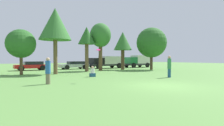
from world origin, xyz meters
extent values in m
plane|color=#5B8E42|center=(0.00, 0.00, 0.00)|extent=(120.00, 120.00, 0.00)
cylinder|color=#726651|center=(-5.68, 4.24, 0.33)|extent=(0.27, 0.27, 0.66)
cylinder|color=#2659A5|center=(-5.68, 4.24, 1.06)|extent=(0.32, 0.32, 0.81)
sphere|color=tan|center=(-5.68, 4.24, 1.57)|extent=(0.23, 0.23, 0.23)
cylinder|color=navy|center=(4.12, 3.18, 0.36)|extent=(0.27, 0.27, 0.73)
cylinder|color=#337F4C|center=(4.12, 3.18, 1.17)|extent=(0.32, 0.32, 0.89)
sphere|color=tan|center=(4.12, 3.18, 1.73)|extent=(0.25, 0.25, 0.25)
cylinder|color=#F21E72|center=(-2.37, 3.76, 2.23)|extent=(0.31, 0.29, 0.14)
cube|color=navy|center=(-1.26, 7.13, 0.16)|extent=(0.46, 0.39, 0.31)
cylinder|color=silver|center=(-1.26, 7.13, 0.53)|extent=(0.35, 0.35, 0.43)
sphere|color=tan|center=(-1.26, 7.13, 0.84)|extent=(0.23, 0.23, 0.23)
cylinder|color=brown|center=(-6.52, 12.57, 1.16)|extent=(0.30, 0.30, 2.32)
sphere|color=#286023|center=(-6.52, 12.57, 3.10)|extent=(2.84, 2.84, 2.84)
cylinder|color=brown|center=(-3.38, 11.66, 1.78)|extent=(0.41, 0.41, 3.56)
cone|color=#33702D|center=(-3.38, 11.66, 5.21)|extent=(3.32, 3.32, 3.32)
cylinder|color=brown|center=(1.08, 13.86, 1.73)|extent=(0.46, 0.46, 3.46)
cone|color=#286023|center=(1.08, 13.86, 4.55)|extent=(2.19, 2.19, 2.19)
cylinder|color=brown|center=(3.22, 14.21, 2.00)|extent=(0.49, 0.49, 3.99)
ellipsoid|color=#33702D|center=(3.22, 14.21, 4.77)|extent=(2.82, 2.82, 3.20)
cylinder|color=brown|center=(7.08, 14.56, 1.44)|extent=(0.51, 0.51, 2.88)
cone|color=#33702D|center=(7.08, 14.56, 4.22)|extent=(2.68, 2.68, 2.68)
cylinder|color=#473323|center=(10.51, 12.17, 1.38)|extent=(0.39, 0.39, 2.75)
sphere|color=#286023|center=(10.51, 12.17, 3.95)|extent=(4.35, 4.35, 4.35)
cube|color=red|center=(-4.72, 19.71, 0.54)|extent=(4.37, 2.01, 0.49)
cube|color=black|center=(-4.40, 19.72, 1.01)|extent=(2.43, 1.69, 0.44)
cylinder|color=black|center=(-6.00, 18.75, 0.35)|extent=(0.71, 0.21, 0.70)
cylinder|color=black|center=(-6.09, 20.53, 0.35)|extent=(0.71, 0.21, 0.70)
cylinder|color=black|center=(-3.35, 18.88, 0.35)|extent=(0.71, 0.21, 0.70)
cylinder|color=black|center=(-3.44, 20.67, 0.35)|extent=(0.71, 0.21, 0.70)
cube|color=#B2B2B7|center=(1.41, 19.63, 0.53)|extent=(4.63, 1.89, 0.47)
cube|color=black|center=(1.75, 19.65, 0.99)|extent=(2.58, 1.59, 0.43)
cylinder|color=black|center=(0.04, 18.73, 0.35)|extent=(0.70, 0.22, 0.69)
cylinder|color=black|center=(-0.04, 20.38, 0.35)|extent=(0.70, 0.22, 0.69)
cylinder|color=black|center=(2.86, 18.87, 0.35)|extent=(0.70, 0.22, 0.69)
cylinder|color=black|center=(2.77, 20.53, 0.35)|extent=(0.70, 0.22, 0.69)
cube|color=#2D2D33|center=(7.02, 19.15, 0.58)|extent=(6.48, 2.52, 0.30)
cube|color=black|center=(5.05, 19.04, 1.23)|extent=(2.15, 2.18, 0.99)
cube|color=beige|center=(7.91, 19.19, 1.37)|extent=(4.06, 2.39, 1.27)
cylinder|color=black|center=(4.85, 17.94, 0.43)|extent=(0.88, 0.30, 0.87)
cylinder|color=black|center=(4.73, 20.12, 0.43)|extent=(0.88, 0.30, 0.87)
cylinder|color=black|center=(8.83, 18.15, 0.43)|extent=(0.88, 0.30, 0.87)
cylinder|color=black|center=(8.71, 20.33, 0.43)|extent=(0.88, 0.30, 0.87)
cube|color=#2D2D33|center=(13.50, 18.98, 0.58)|extent=(5.41, 2.33, 0.30)
cube|color=#196633|center=(11.86, 18.90, 1.31)|extent=(1.80, 2.04, 1.15)
cube|color=beige|center=(14.25, 19.02, 1.48)|extent=(3.40, 2.22, 1.50)
cylinder|color=black|center=(11.70, 17.86, 0.43)|extent=(0.87, 0.30, 0.86)
cylinder|color=black|center=(11.59, 19.91, 0.43)|extent=(0.87, 0.30, 0.86)
cylinder|color=black|center=(15.02, 18.03, 0.43)|extent=(0.87, 0.30, 0.86)
cylinder|color=black|center=(14.91, 20.08, 0.43)|extent=(0.87, 0.30, 0.86)
camera|label=1|loc=(-8.16, -7.70, 1.60)|focal=29.37mm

